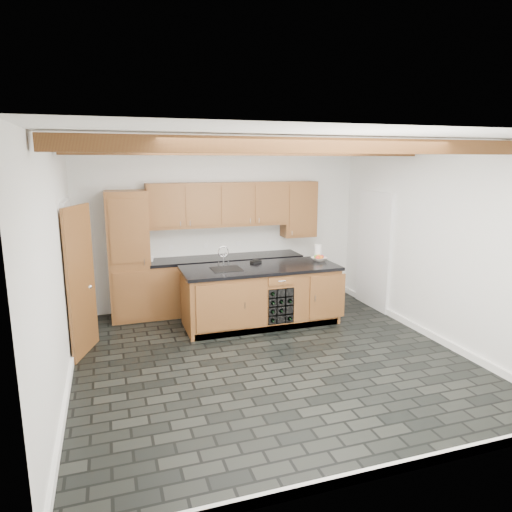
{
  "coord_description": "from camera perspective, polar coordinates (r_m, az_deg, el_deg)",
  "views": [
    {
      "loc": [
        -1.93,
        -5.31,
        2.55
      ],
      "look_at": [
        0.06,
        0.8,
        1.21
      ],
      "focal_mm": 32.0,
      "sensor_mm": 36.0,
      "label": 1
    }
  ],
  "objects": [
    {
      "name": "mug",
      "position": [
        7.71,
        -13.01,
        -0.3
      ],
      "size": [
        0.15,
        0.15,
        0.1
      ],
      "primitive_type": "imported",
      "rotation": [
        0.0,
        0.0,
        0.39
      ],
      "color": "white",
      "rests_on": "back_cabinetry"
    },
    {
      "name": "island",
      "position": [
        7.27,
        0.63,
        -4.93
      ],
      "size": [
        2.48,
        0.96,
        0.93
      ],
      "color": "brown",
      "rests_on": "ground"
    },
    {
      "name": "kitchen_scale",
      "position": [
        7.41,
        -0.02,
        -0.69
      ],
      "size": [
        0.2,
        0.15,
        0.05
      ],
      "rotation": [
        0.0,
        0.0,
        0.39
      ],
      "color": "black",
      "rests_on": "island"
    },
    {
      "name": "faucet",
      "position": [
        7.03,
        -3.79,
        -1.31
      ],
      "size": [
        0.45,
        0.4,
        0.34
      ],
      "color": "black",
      "rests_on": "island"
    },
    {
      "name": "room_shell",
      "position": [
        6.21,
        -0.54,
        2.25
      ],
      "size": [
        5.01,
        5.0,
        5.0
      ],
      "color": "white",
      "rests_on": "ground"
    },
    {
      "name": "paper_towel",
      "position": [
        7.79,
        7.75,
        0.55
      ],
      "size": [
        0.13,
        0.13,
        0.24
      ],
      "primitive_type": "cylinder",
      "color": "white",
      "rests_on": "island"
    },
    {
      "name": "ground",
      "position": [
        6.2,
        1.77,
        -12.56
      ],
      "size": [
        5.0,
        5.0,
        0.0
      ],
      "primitive_type": "plane",
      "color": "black",
      "rests_on": "ground"
    },
    {
      "name": "fruit_bowl",
      "position": [
        7.64,
        7.88,
        -0.38
      ],
      "size": [
        0.29,
        0.29,
        0.06
      ],
      "primitive_type": "imported",
      "rotation": [
        0.0,
        0.0,
        0.21
      ],
      "color": "silver",
      "rests_on": "island"
    },
    {
      "name": "back_cabinetry",
      "position": [
        7.86,
        -6.31,
        0.15
      ],
      "size": [
        3.65,
        0.62,
        2.2
      ],
      "color": "brown",
      "rests_on": "ground"
    },
    {
      "name": "fruit_cluster",
      "position": [
        7.63,
        7.89,
        -0.14
      ],
      "size": [
        0.16,
        0.17,
        0.07
      ],
      "color": "red",
      "rests_on": "fruit_bowl"
    }
  ]
}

